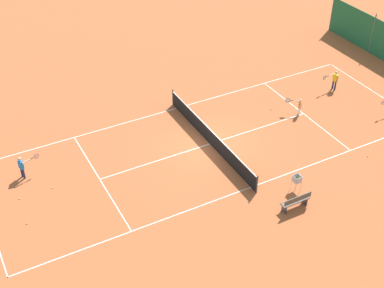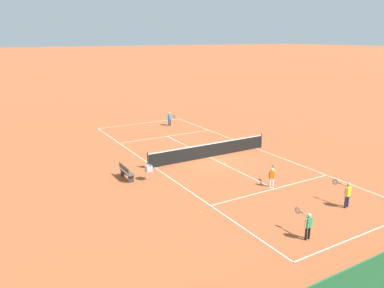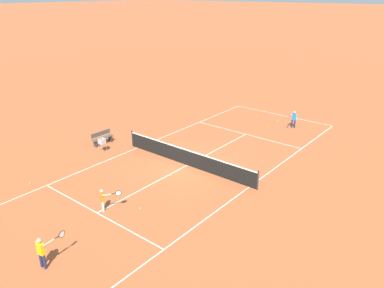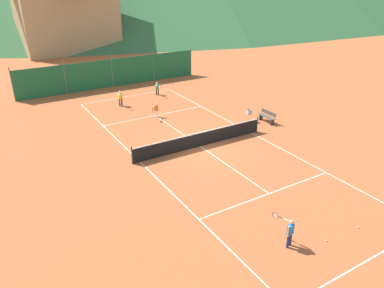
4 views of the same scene
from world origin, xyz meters
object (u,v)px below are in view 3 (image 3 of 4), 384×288
object	(u,v)px
courtside_bench	(102,137)
tennis_ball_service_box	(277,121)
tennis_ball_far_corner	(257,116)
player_near_service	(104,198)
tennis_ball_alley_right	(170,175)
tennis_ball_by_net_left	(268,127)
tennis_ball_mid_court	(30,183)
tennis_ball_alley_left	(140,208)
player_far_baseline	(294,118)
ball_hopper	(102,142)
player_far_service	(42,250)

from	to	relation	value
courtside_bench	tennis_ball_service_box	bearing A→B (deg)	-120.89
tennis_ball_far_corner	player_near_service	bearing A→B (deg)	95.29
tennis_ball_alley_right	tennis_ball_by_net_left	size ratio (longest dim) A/B	1.00
tennis_ball_by_net_left	courtside_bench	size ratio (longest dim) A/B	0.04
tennis_ball_by_net_left	courtside_bench	xyz separation A→B (m)	(6.81, 9.70, 0.42)
tennis_ball_mid_court	tennis_ball_alley_left	bearing A→B (deg)	-163.19
player_far_baseline	ball_hopper	xyz separation A→B (m)	(7.28, 11.51, -0.08)
tennis_ball_alley_right	courtside_bench	world-z (taller)	courtside_bench
tennis_ball_alley_left	tennis_ball_mid_court	xyz separation A→B (m)	(6.23, 1.88, 0.00)
tennis_ball_service_box	tennis_ball_alley_right	size ratio (longest dim) A/B	1.00
player_far_service	tennis_ball_alley_right	xyz separation A→B (m)	(1.28, -8.21, -0.71)
player_far_service	player_near_service	bearing A→B (deg)	-70.85
player_far_service	tennis_ball_service_box	distance (m)	20.18
tennis_ball_alley_right	ball_hopper	size ratio (longest dim) A/B	0.07
tennis_ball_alley_right	courtside_bench	bearing A→B (deg)	-5.39
tennis_ball_far_corner	tennis_ball_alley_left	size ratio (longest dim) A/B	1.00
tennis_ball_far_corner	courtside_bench	size ratio (longest dim) A/B	0.04
player_near_service	tennis_ball_alley_right	world-z (taller)	player_near_service
tennis_ball_alley_left	tennis_ball_service_box	distance (m)	15.30
tennis_ball_service_box	tennis_ball_alley_right	bearing A→B (deg)	88.56
player_far_baseline	courtside_bench	bearing A→B (deg)	52.12
player_far_baseline	tennis_ball_far_corner	xyz separation A→B (m)	(3.39, -0.74, -0.71)
tennis_ball_alley_right	tennis_ball_by_net_left	world-z (taller)	same
player_far_service	player_far_baseline	bearing A→B (deg)	-91.63
courtside_bench	tennis_ball_by_net_left	bearing A→B (deg)	-125.05
tennis_ball_alley_right	player_far_service	bearing A→B (deg)	98.88
tennis_ball_alley_left	courtside_bench	size ratio (longest dim) A/B	0.04
player_near_service	tennis_ball_mid_court	xyz separation A→B (m)	(5.06, 0.79, -0.60)
player_far_service	tennis_ball_service_box	xyz separation A→B (m)	(0.98, -20.15, -0.71)
tennis_ball_mid_court	tennis_ball_far_corner	bearing A→B (deg)	-101.57
tennis_ball_far_corner	tennis_ball_by_net_left	bearing A→B (deg)	137.56
player_far_service	tennis_ball_mid_court	distance (m)	7.07
player_near_service	tennis_ball_by_net_left	bearing A→B (deg)	-91.40
player_near_service	tennis_ball_by_net_left	distance (m)	14.77
tennis_ball_by_net_left	tennis_ball_mid_court	xyz separation A→B (m)	(5.42, 15.54, 0.00)
tennis_ball_mid_court	player_far_service	bearing A→B (deg)	154.91
player_near_service	tennis_ball_alley_left	world-z (taller)	player_near_service
player_far_baseline	tennis_ball_alley_right	size ratio (longest dim) A/B	19.22
tennis_ball_by_net_left	ball_hopper	xyz separation A→B (m)	(5.77, 10.53, 0.62)
tennis_ball_alley_right	tennis_ball_by_net_left	xyz separation A→B (m)	(-0.33, -10.31, 0.00)
player_far_baseline	ball_hopper	world-z (taller)	player_far_baseline
tennis_ball_alley_left	tennis_ball_mid_court	world-z (taller)	same
tennis_ball_service_box	courtside_bench	bearing A→B (deg)	59.11
player_far_service	ball_hopper	size ratio (longest dim) A/B	1.43
ball_hopper	player_far_service	bearing A→B (deg)	130.05
tennis_ball_service_box	ball_hopper	size ratio (longest dim) A/B	0.07
player_far_service	courtside_bench	size ratio (longest dim) A/B	0.85
tennis_ball_far_corner	tennis_ball_service_box	world-z (taller)	same
tennis_ball_alley_left	tennis_ball_by_net_left	xyz separation A→B (m)	(0.81, -13.66, 0.00)
tennis_ball_alley_left	ball_hopper	size ratio (longest dim) A/B	0.07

